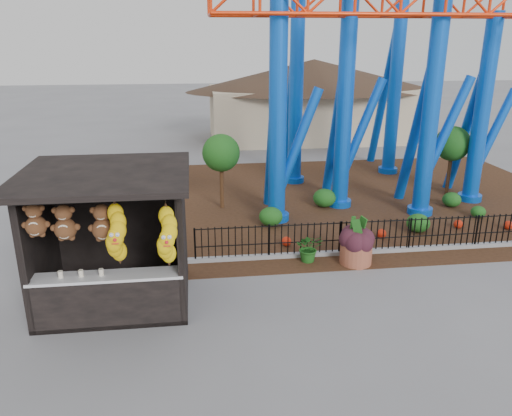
{
  "coord_description": "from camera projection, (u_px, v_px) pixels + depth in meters",
  "views": [
    {
      "loc": [
        -1.13,
        -9.36,
        5.72
      ],
      "look_at": [
        0.25,
        1.5,
        2.0
      ],
      "focal_mm": 35.0,
      "sensor_mm": 36.0,
      "label": 1
    }
  ],
  "objects": [
    {
      "name": "potted_plant",
      "position": [
        309.0,
        248.0,
        13.39
      ],
      "size": [
        0.78,
        0.7,
        0.8
      ],
      "primitive_type": "imported",
      "rotation": [
        0.0,
        0.0,
        -0.1
      ],
      "color": "#2D5C1B",
      "rests_on": "ground"
    },
    {
      "name": "roller_coaster",
      "position": [
        372.0,
        16.0,
        17.03
      ],
      "size": [
        11.0,
        6.37,
        10.82
      ],
      "color": "blue",
      "rests_on": "ground"
    },
    {
      "name": "terracotta_planter",
      "position": [
        356.0,
        253.0,
        13.31
      ],
      "size": [
        1.06,
        1.06,
        0.58
      ],
      "primitive_type": "cylinder",
      "rotation": [
        0.0,
        0.0,
        0.29
      ],
      "color": "#994F37",
      "rests_on": "ground"
    },
    {
      "name": "landscaping",
      "position": [
        364.0,
        210.0,
        16.67
      ],
      "size": [
        7.9,
        3.9,
        0.65
      ],
      "color": "#1A4D16",
      "rests_on": "mulch_bed"
    },
    {
      "name": "picket_fence",
      "position": [
        413.0,
        235.0,
        14.01
      ],
      "size": [
        12.2,
        0.06,
        1.0
      ],
      "primitive_type": null,
      "color": "black",
      "rests_on": "ground"
    },
    {
      "name": "curb",
      "position": [
        381.0,
        251.0,
        14.04
      ],
      "size": [
        18.0,
        0.18,
        0.12
      ],
      "primitive_type": "cube",
      "color": "gray",
      "rests_on": "ground"
    },
    {
      "name": "prize_booth",
      "position": [
        111.0,
        243.0,
        10.78
      ],
      "size": [
        3.5,
        3.4,
        3.12
      ],
      "color": "black",
      "rests_on": "ground"
    },
    {
      "name": "mulch_bed",
      "position": [
        333.0,
        199.0,
        18.75
      ],
      "size": [
        18.0,
        12.0,
        0.02
      ],
      "primitive_type": "cube",
      "color": "#331E11",
      "rests_on": "ground"
    },
    {
      "name": "pavilion",
      "position": [
        313.0,
        86.0,
        29.28
      ],
      "size": [
        15.0,
        15.0,
        4.8
      ],
      "color": "#BFAD8C",
      "rests_on": "ground"
    },
    {
      "name": "ground",
      "position": [
        253.0,
        318.0,
        10.77
      ],
      "size": [
        120.0,
        120.0,
        0.0
      ],
      "primitive_type": "plane",
      "color": "slate",
      "rests_on": "ground"
    },
    {
      "name": "planter_foliage",
      "position": [
        357.0,
        232.0,
        13.11
      ],
      "size": [
        0.7,
        0.7,
        0.64
      ],
      "primitive_type": "ellipsoid",
      "color": "#33141D",
      "rests_on": "terracotta_planter"
    }
  ]
}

